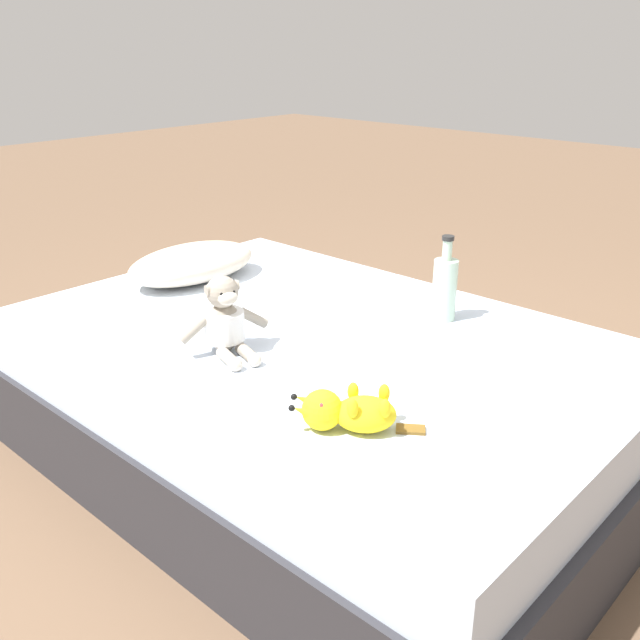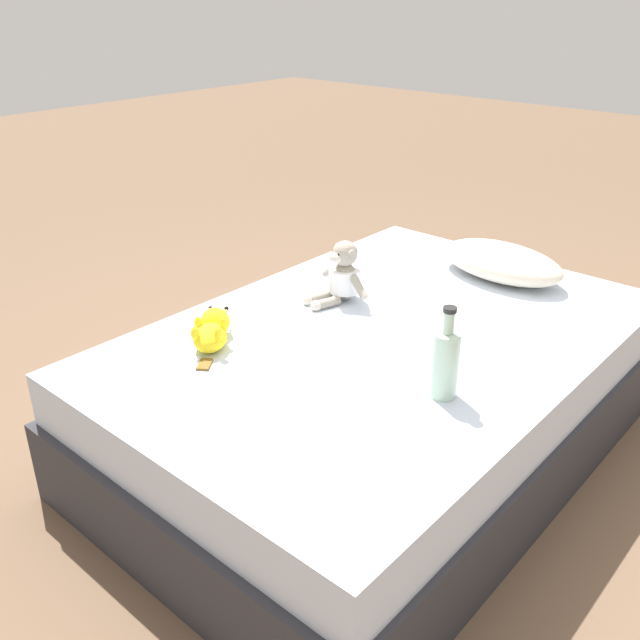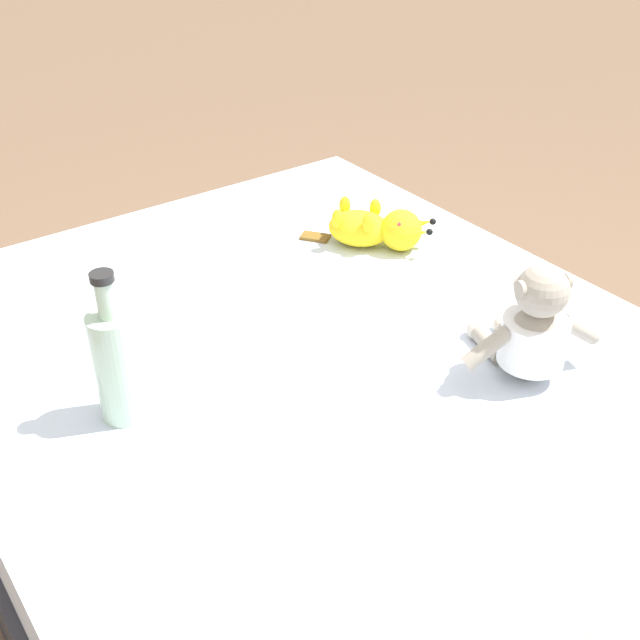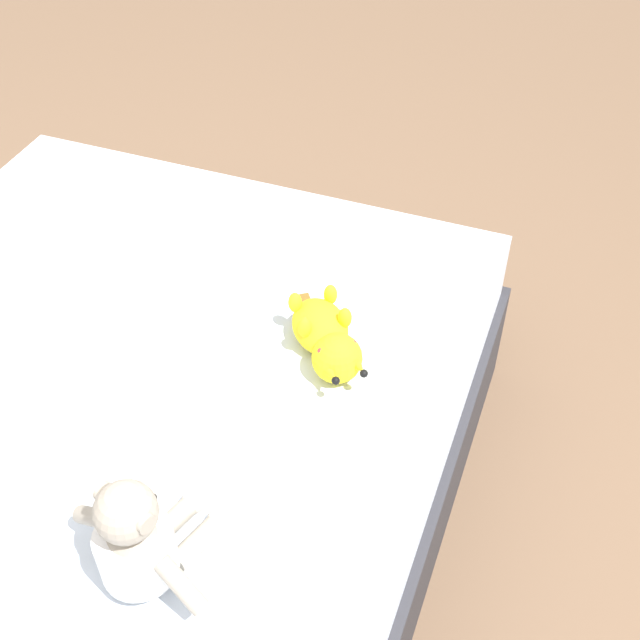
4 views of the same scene
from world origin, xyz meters
name	(u,v)px [view 4 (image 4 of 4)]	position (x,y,z in m)	size (l,w,h in m)	color
ground_plane	(90,604)	(0.00, 0.00, 0.00)	(16.00, 16.00, 0.00)	brown
bed	(68,545)	(0.00, 0.00, 0.24)	(1.35, 2.00, 0.48)	#2D2D33
plush_monkey	(140,541)	(-0.28, 0.11, 0.57)	(0.28, 0.24, 0.24)	#9E9384
plush_yellow_creature	(327,339)	(-0.38, -0.45, 0.53)	(0.25, 0.29, 0.10)	yellow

